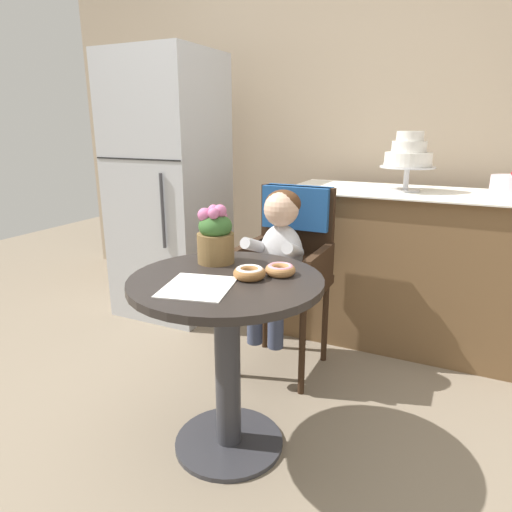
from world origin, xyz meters
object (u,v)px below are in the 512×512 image
Objects in this scene: donut_mid at (280,269)px; round_layer_cake at (511,187)px; cafe_table at (227,330)px; donut_front at (249,272)px; tiered_cake_stand at (408,156)px; flower_vase at (215,236)px; wicker_chair at (290,249)px; seated_child at (279,249)px; refrigerator at (169,189)px.

round_layer_cake is (0.79, 1.17, 0.21)m from donut_mid.
donut_mid reaches higher than cafe_table.
donut_front is 1.05× the size of donut_mid.
tiered_cake_stand is 1.60× the size of round_layer_cake.
cafe_table is 3.54× the size of round_layer_cake.
donut_mid is 0.48× the size of flower_vase.
wicker_chair is 0.74m from donut_front.
flower_vase is at bearing 130.72° from cafe_table.
donut_mid is at bearing -102.66° from tiered_cake_stand.
cafe_table is 0.62m from seated_child.
donut_front is (0.08, 0.03, 0.23)m from cafe_table.
tiered_cake_stand reaches higher than donut_mid.
donut_mid is 0.35× the size of tiered_cake_stand.
round_layer_cake is (0.87, 1.26, 0.21)m from donut_front.
donut_front reaches higher than donut_mid.
donut_front is at bearing -134.10° from donut_mid.
seated_child is (-0.00, -0.16, 0.04)m from wicker_chair.
tiered_cake_stand reaches higher than flower_vase.
donut_front is at bearing -76.65° from wicker_chair.
cafe_table is 1.49m from tiered_cake_stand.
cafe_table is 1.56m from refrigerator.
donut_front is at bearing -105.43° from tiered_cake_stand.
refrigerator is (-1.05, 1.10, 0.34)m from cafe_table.
seated_child is 0.43× the size of refrigerator.
cafe_table is 1.67m from round_layer_cake.
flower_vase is 1.58m from round_layer_cake.
refrigerator is (-1.13, 1.07, 0.11)m from donut_front.
tiered_cake_stand reaches higher than round_layer_cake.
donut_front is at bearing -77.63° from seated_child.
round_layer_cake is (0.99, 0.54, 0.32)m from wicker_chair.
flower_vase is at bearing 173.01° from donut_mid.
seated_child reaches higher than flower_vase.
cafe_table is 0.38m from flower_vase.
seated_child is 1.14m from refrigerator.
round_layer_cake is (1.09, 1.14, 0.12)m from flower_vase.
seated_child is (-0.04, 0.59, 0.17)m from cafe_table.
round_layer_cake reaches higher than cafe_table.
seated_child is at bearing 94.09° from cafe_table.
donut_front is (0.12, -0.72, 0.10)m from wicker_chair.
donut_front is at bearing -43.39° from refrigerator.
refrigerator is (-0.92, 0.94, 0.02)m from flower_vase.
donut_mid is 0.07× the size of refrigerator.
refrigerator is at bearing 141.08° from donut_mid.
donut_front is (0.12, -0.56, 0.06)m from seated_child.
wicker_chair is at bearing 81.33° from flower_vase.
donut_front is 0.07× the size of refrigerator.
flower_vase is (-0.21, 0.12, 0.09)m from donut_front.
tiered_cake_stand is (0.56, 1.15, 0.26)m from flower_vase.
cafe_table is at bearing -159.21° from donut_front.
cafe_table is 0.42× the size of refrigerator.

